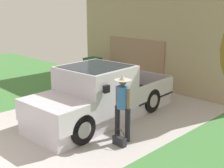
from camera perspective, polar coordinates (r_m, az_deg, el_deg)
name	(u,v)px	position (r m, az deg, el deg)	size (l,w,h in m)	color
pickup_truck	(97,97)	(8.86, -2.97, -2.54)	(2.30, 5.31, 1.73)	silver
person_with_hat	(123,103)	(7.49, 2.11, -3.83)	(0.48, 0.45, 1.74)	black
handbag	(119,140)	(7.49, 1.49, -11.00)	(0.38, 0.14, 0.45)	#232328
house_with_garage	(192,25)	(15.03, 15.56, 11.05)	(8.86, 6.65, 4.99)	tan
wheeled_trash_bin	(93,68)	(13.78, -3.81, 3.11)	(0.60, 0.72, 1.10)	#286B38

